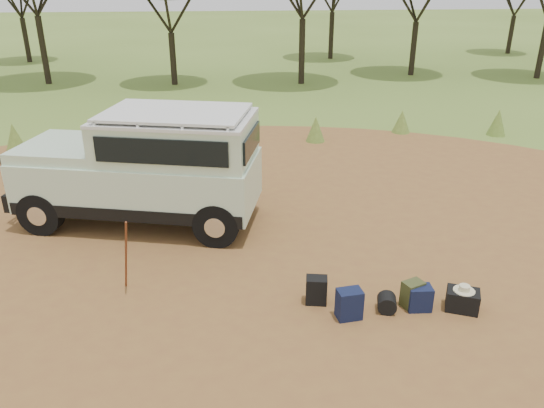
{
  "coord_description": "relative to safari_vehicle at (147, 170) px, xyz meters",
  "views": [
    {
      "loc": [
        0.0,
        -7.43,
        4.89
      ],
      "look_at": [
        0.91,
        1.38,
        1.0
      ],
      "focal_mm": 35.0,
      "sensor_mm": 36.0,
      "label": 1
    }
  ],
  "objects": [
    {
      "name": "ground",
      "position": [
        1.51,
        -3.0,
        -1.17
      ],
      "size": [
        140.0,
        140.0,
        0.0
      ],
      "primitive_type": "plane",
      "color": "#597228",
      "rests_on": "ground"
    },
    {
      "name": "dirt_clearing",
      "position": [
        1.51,
        -3.0,
        -1.16
      ],
      "size": [
        23.0,
        23.0,
        0.01
      ],
      "primitive_type": "cylinder",
      "color": "brown",
      "rests_on": "ground"
    },
    {
      "name": "grass_fringe",
      "position": [
        1.62,
        5.67,
        -0.76
      ],
      "size": [
        36.6,
        1.6,
        0.9
      ],
      "color": "#597228",
      "rests_on": "ground"
    },
    {
      "name": "safari_vehicle",
      "position": [
        0.0,
        0.0,
        0.0
      ],
      "size": [
        5.27,
        3.1,
        2.42
      ],
      "rotation": [
        0.0,
        0.0,
        -0.25
      ],
      "color": "beige",
      "rests_on": "ground"
    },
    {
      "name": "walking_staff",
      "position": [
        -0.07,
        -2.75,
        -0.47
      ],
      "size": [
        0.26,
        0.46,
        1.4
      ],
      "primitive_type": "cylinder",
      "rotation": [
        0.32,
        0.0,
        0.47
      ],
      "color": "maroon",
      "rests_on": "ground"
    },
    {
      "name": "backpack_black",
      "position": [
        2.95,
        -3.36,
        -0.94
      ],
      "size": [
        0.38,
        0.31,
        0.46
      ],
      "primitive_type": "cube",
      "rotation": [
        0.0,
        0.0,
        -0.18
      ],
      "color": "black",
      "rests_on": "ground"
    },
    {
      "name": "backpack_navy",
      "position": [
        3.38,
        -3.81,
        -0.92
      ],
      "size": [
        0.4,
        0.31,
        0.49
      ],
      "primitive_type": "cube",
      "rotation": [
        0.0,
        0.0,
        0.13
      ],
      "color": "#111B37",
      "rests_on": "ground"
    },
    {
      "name": "backpack_olive",
      "position": [
        4.44,
        -3.61,
        -0.95
      ],
      "size": [
        0.38,
        0.33,
        0.44
      ],
      "primitive_type": "cube",
      "rotation": [
        0.0,
        0.0,
        0.39
      ],
      "color": "#3D441F",
      "rests_on": "ground"
    },
    {
      "name": "duffel_navy",
      "position": [
        4.52,
        -3.7,
        -0.96
      ],
      "size": [
        0.38,
        0.29,
        0.41
      ],
      "primitive_type": "cube",
      "rotation": [
        0.0,
        0.0,
        -0.05
      ],
      "color": "#111B37",
      "rests_on": "ground"
    },
    {
      "name": "hard_case",
      "position": [
        5.2,
        -3.78,
        -1.0
      ],
      "size": [
        0.59,
        0.51,
        0.35
      ],
      "primitive_type": "cube",
      "rotation": [
        0.0,
        0.0,
        -0.4
      ],
      "color": "black",
      "rests_on": "ground"
    },
    {
      "name": "stuff_sack",
      "position": [
        4.01,
        -3.7,
        -1.02
      ],
      "size": [
        0.36,
        0.36,
        0.29
      ],
      "primitive_type": "cylinder",
      "rotation": [
        1.57,
        0.0,
        -0.25
      ],
      "color": "black",
      "rests_on": "ground"
    },
    {
      "name": "safari_hat",
      "position": [
        5.2,
        -3.78,
        -0.79
      ],
      "size": [
        0.33,
        0.33,
        0.1
      ],
      "color": "beige",
      "rests_on": "hard_case"
    }
  ]
}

